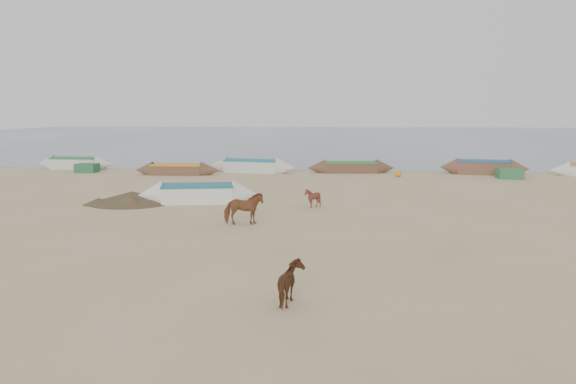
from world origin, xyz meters
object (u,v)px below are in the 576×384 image
at_px(calf_front, 313,198).
at_px(calf_right, 293,283).
at_px(cow_adult, 244,209).
at_px(near_canoe, 198,193).

bearing_deg(calf_front, calf_right, -7.32).
distance_m(cow_adult, calf_front, 4.65).
bearing_deg(cow_adult, near_canoe, 19.33).
bearing_deg(near_canoe, calf_front, -20.64).
distance_m(cow_adult, near_canoe, 5.73).
bearing_deg(cow_adult, calf_right, -175.55).
distance_m(calf_front, near_canoe, 5.44).
height_order(calf_front, calf_right, calf_right).
bearing_deg(near_canoe, cow_adult, -69.74).
xyz_separation_m(cow_adult, calf_right, (2.56, -8.55, -0.15)).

